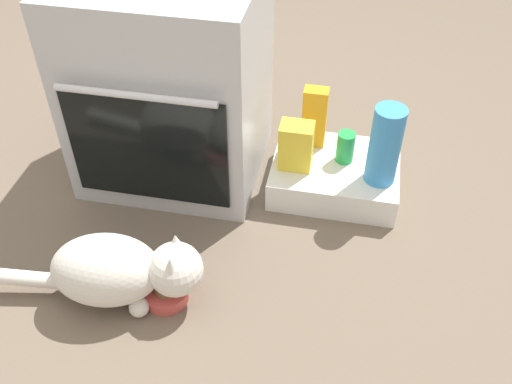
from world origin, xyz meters
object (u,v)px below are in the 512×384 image
at_px(snack_bag, 296,146).
at_px(juice_carton, 314,117).
at_px(soda_can, 345,147).
at_px(water_bottle, 385,146).
at_px(pantry_cabinet, 335,175).
at_px(food_bowl, 166,293).
at_px(cat, 120,270).
at_px(oven, 171,81).

distance_m(snack_bag, juice_carton, 0.16).
relative_size(snack_bag, soda_can, 1.50).
bearing_deg(water_bottle, pantry_cabinet, 159.06).
distance_m(food_bowl, juice_carton, 0.85).
height_order(pantry_cabinet, snack_bag, snack_bag).
bearing_deg(pantry_cabinet, soda_can, 39.34).
distance_m(juice_carton, water_bottle, 0.31).
bearing_deg(cat, soda_can, 39.27).
bearing_deg(juice_carton, water_bottle, -32.29).
distance_m(snack_bag, soda_can, 0.19).
distance_m(oven, pantry_cabinet, 0.70).
bearing_deg(pantry_cabinet, juice_carton, 134.44).
bearing_deg(food_bowl, juice_carton, 63.72).
height_order(food_bowl, snack_bag, snack_bag).
distance_m(cat, soda_can, 0.92).
bearing_deg(cat, pantry_cabinet, 39.57).
bearing_deg(soda_can, food_bowl, -126.92).
relative_size(oven, cat, 1.07).
distance_m(oven, snack_bag, 0.51).
relative_size(oven, food_bowl, 5.43).
distance_m(soda_can, water_bottle, 0.18).
height_order(oven, snack_bag, oven).
bearing_deg(cat, food_bowl, -0.00).
height_order(pantry_cabinet, soda_can, soda_can).
relative_size(pantry_cabinet, snack_bag, 2.60).
xyz_separation_m(cat, snack_bag, (0.45, 0.61, 0.08)).
bearing_deg(cat, water_bottle, 30.09).
height_order(juice_carton, soda_can, juice_carton).
distance_m(cat, water_bottle, 0.97).
height_order(oven, pantry_cabinet, oven).
bearing_deg(soda_can, water_bottle, -31.86).
xyz_separation_m(oven, juice_carton, (0.52, 0.08, -0.15)).
distance_m(food_bowl, water_bottle, 0.89).
xyz_separation_m(food_bowl, snack_bag, (0.32, 0.59, 0.18)).
bearing_deg(pantry_cabinet, food_bowl, -126.33).
bearing_deg(juice_carton, food_bowl, -116.28).
distance_m(pantry_cabinet, cat, 0.89).
bearing_deg(snack_bag, oven, 172.35).
bearing_deg(snack_bag, pantry_cabinet, 16.43).
bearing_deg(food_bowl, oven, 103.24).
relative_size(food_bowl, snack_bag, 0.79).
xyz_separation_m(cat, water_bottle, (0.76, 0.59, 0.14)).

